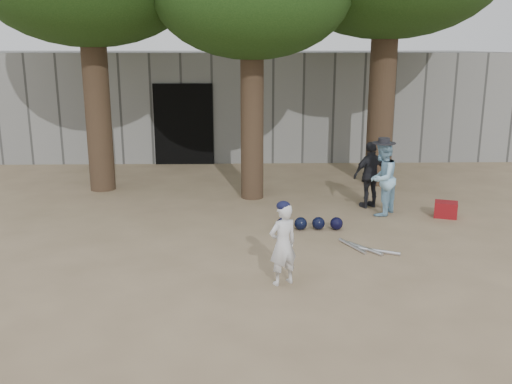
{
  "coord_description": "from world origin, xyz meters",
  "views": [
    {
      "loc": [
        0.38,
        -7.73,
        3.22
      ],
      "look_at": [
        0.6,
        1.0,
        0.95
      ],
      "focal_mm": 40.0,
      "sensor_mm": 36.0,
      "label": 1
    }
  ],
  "objects_px": {
    "boy_player": "(283,244)",
    "spectator_dark": "(371,175)",
    "red_bag": "(446,209)",
    "spectator_blue": "(382,179)"
  },
  "relations": [
    {
      "from": "boy_player",
      "to": "red_bag",
      "type": "height_order",
      "value": "boy_player"
    },
    {
      "from": "boy_player",
      "to": "spectator_dark",
      "type": "relative_size",
      "value": 0.86
    },
    {
      "from": "boy_player",
      "to": "red_bag",
      "type": "bearing_deg",
      "value": -164.95
    },
    {
      "from": "red_bag",
      "to": "boy_player",
      "type": "bearing_deg",
      "value": -137.58
    },
    {
      "from": "spectator_dark",
      "to": "red_bag",
      "type": "distance_m",
      "value": 1.59
    },
    {
      "from": "spectator_blue",
      "to": "red_bag",
      "type": "relative_size",
      "value": 3.42
    },
    {
      "from": "boy_player",
      "to": "spectator_dark",
      "type": "distance_m",
      "value": 4.3
    },
    {
      "from": "boy_player",
      "to": "spectator_blue",
      "type": "distance_m",
      "value": 3.91
    },
    {
      "from": "spectator_blue",
      "to": "spectator_dark",
      "type": "height_order",
      "value": "spectator_blue"
    },
    {
      "from": "boy_player",
      "to": "spectator_blue",
      "type": "xyz_separation_m",
      "value": [
        2.14,
        3.27,
        0.14
      ]
    }
  ]
}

